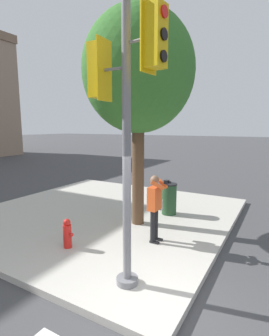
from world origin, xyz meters
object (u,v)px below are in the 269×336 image
(fire_hydrant, at_px, (67,233))
(person_photographer, at_px, (155,202))
(trash_bin, at_px, (169,199))
(traffic_signal_pole, at_px, (126,107))
(street_tree, at_px, (138,72))

(fire_hydrant, bearing_deg, person_photographer, -50.84)
(trash_bin, bearing_deg, traffic_signal_pole, -168.37)
(street_tree, bearing_deg, traffic_signal_pole, -154.80)
(traffic_signal_pole, relative_size, street_tree, 0.82)
(traffic_signal_pole, relative_size, fire_hydrant, 6.98)
(person_photographer, relative_size, fire_hydrant, 2.39)
(street_tree, relative_size, trash_bin, 5.92)
(street_tree, distance_m, trash_bin, 4.02)
(traffic_signal_pole, distance_m, trash_bin, 4.88)
(person_photographer, height_order, street_tree, street_tree)
(person_photographer, xyz_separation_m, street_tree, (0.87, 0.97, 3.31))
(person_photographer, height_order, trash_bin, person_photographer)
(traffic_signal_pole, bearing_deg, person_photographer, 10.06)
(fire_hydrant, height_order, trash_bin, trash_bin)
(fire_hydrant, distance_m, trash_bin, 3.65)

